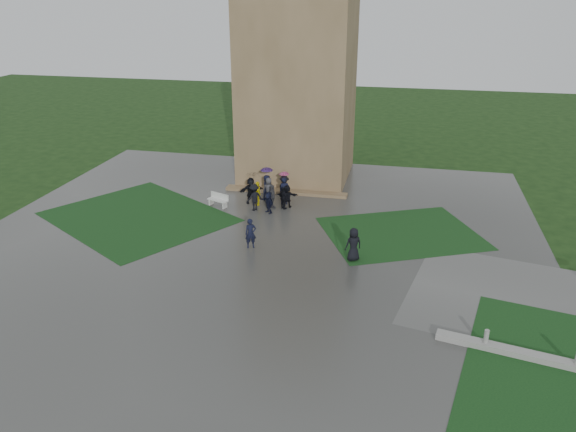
% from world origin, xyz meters
% --- Properties ---
extents(ground, '(120.00, 120.00, 0.00)m').
position_xyz_m(ground, '(0.00, 0.00, 0.00)').
color(ground, black).
extents(plaza, '(34.00, 34.00, 0.02)m').
position_xyz_m(plaza, '(0.00, 2.00, 0.01)').
color(plaza, '#353532').
rests_on(plaza, ground).
extents(lawn_inset_left, '(14.10, 13.46, 0.01)m').
position_xyz_m(lawn_inset_left, '(-8.50, 4.00, 0.03)').
color(lawn_inset_left, black).
rests_on(lawn_inset_left, plaza).
extents(lawn_inset_right, '(11.12, 10.15, 0.01)m').
position_xyz_m(lawn_inset_right, '(8.50, 5.00, 0.03)').
color(lawn_inset_right, black).
rests_on(lawn_inset_right, plaza).
extents(tower, '(8.00, 8.00, 18.00)m').
position_xyz_m(tower, '(0.00, 15.00, 9.00)').
color(tower, brown).
rests_on(tower, ground).
extents(tower_plinth, '(9.00, 0.80, 0.22)m').
position_xyz_m(tower_plinth, '(0.00, 10.60, 0.13)').
color(tower_plinth, brown).
rests_on(tower_plinth, plaza).
extents(bench, '(1.62, 1.04, 0.90)m').
position_xyz_m(bench, '(-3.96, 7.01, 0.48)').
color(bench, silver).
rests_on(bench, plaza).
extents(visitor_cluster, '(4.26, 3.71, 2.68)m').
position_xyz_m(visitor_cluster, '(-0.66, 7.90, 1.05)').
color(visitor_cluster, black).
rests_on(visitor_cluster, plaza).
extents(pedestrian_mid, '(0.76, 0.66, 1.76)m').
position_xyz_m(pedestrian_mid, '(0.03, 1.09, 0.90)').
color(pedestrian_mid, black).
rests_on(pedestrian_mid, plaza).
extents(pedestrian_near, '(1.12, 1.01, 1.90)m').
position_xyz_m(pedestrian_near, '(5.98, 0.70, 0.97)').
color(pedestrian_near, black).
rests_on(pedestrian_near, plaza).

